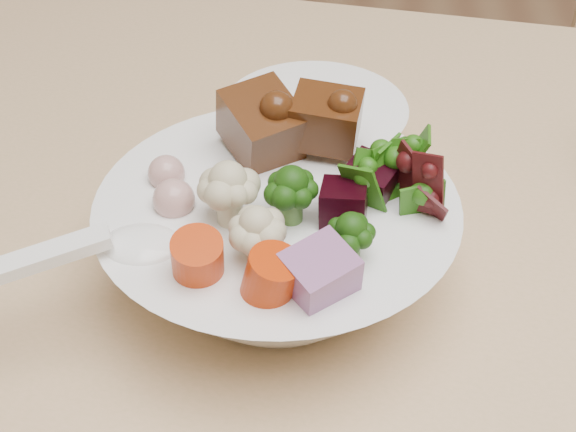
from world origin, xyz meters
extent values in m
cylinder|color=#D8AA7F|center=(-0.83, 0.62, 0.37)|extent=(0.06, 0.06, 0.73)
cylinder|color=tan|center=(-0.12, 0.54, 0.20)|extent=(0.03, 0.03, 0.40)
cylinder|color=tan|center=(-0.09, 0.88, 0.20)|extent=(0.03, 0.03, 0.40)
sphere|color=black|center=(-0.47, 0.17, 0.86)|extent=(0.04, 0.04, 0.04)
sphere|color=beige|center=(-0.51, 0.17, 0.86)|extent=(0.05, 0.05, 0.05)
cube|color=black|center=(-0.42, 0.20, 0.85)|extent=(0.04, 0.04, 0.03)
cube|color=#885283|center=(-0.44, 0.11, 0.86)|extent=(0.05, 0.06, 0.04)
cylinder|color=red|center=(-0.52, 0.11, 0.86)|extent=(0.04, 0.04, 0.03)
sphere|color=tan|center=(-0.55, 0.18, 0.85)|extent=(0.03, 0.03, 0.03)
ellipsoid|color=white|center=(-0.56, 0.14, 0.84)|extent=(0.07, 0.06, 0.02)
cube|color=white|center=(-0.62, 0.11, 0.85)|extent=(0.10, 0.06, 0.02)
camera|label=1|loc=(-0.43, -0.23, 1.18)|focal=50.00mm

